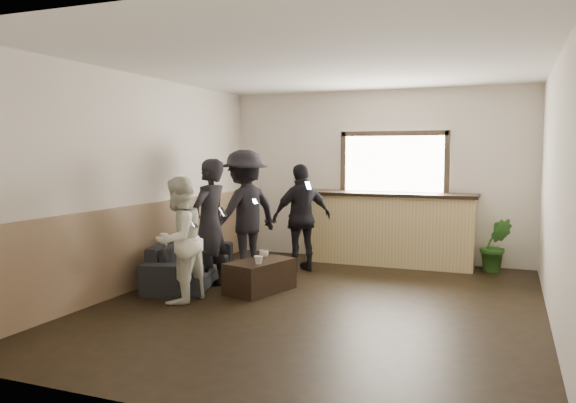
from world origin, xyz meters
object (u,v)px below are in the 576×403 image
at_px(sofa, 191,260).
at_px(cup_b, 259,260).
at_px(person_c, 245,212).
at_px(bar_counter, 390,224).
at_px(person_a, 209,224).
at_px(person_b, 179,240).
at_px(potted_plant, 496,245).
at_px(coffee_table, 260,276).
at_px(person_d, 302,218).
at_px(cup_a, 264,254).

bearing_deg(sofa, cup_b, -123.30).
height_order(cup_b, person_c, person_c).
xyz_separation_m(bar_counter, person_a, (-1.88, -2.48, 0.21)).
height_order(bar_counter, person_b, bar_counter).
bearing_deg(cup_b, person_b, -140.90).
relative_size(person_a, person_c, 0.94).
xyz_separation_m(sofa, cup_b, (1.21, -0.39, 0.16)).
xyz_separation_m(bar_counter, potted_plant, (1.60, -0.05, -0.23)).
distance_m(coffee_table, person_a, 0.95).
bearing_deg(sofa, person_a, -136.22).
relative_size(person_b, person_c, 0.82).
relative_size(bar_counter, person_d, 1.67).
distance_m(coffee_table, person_d, 1.52).
bearing_deg(cup_a, sofa, -178.09).
xyz_separation_m(sofa, coffee_table, (1.14, -0.20, -0.09)).
bearing_deg(potted_plant, bar_counter, 178.36).
relative_size(sofa, cup_a, 16.67).
xyz_separation_m(cup_a, person_b, (-0.64, -1.05, 0.30)).
distance_m(person_b, person_c, 1.80).
bearing_deg(person_b, sofa, -151.39).
height_order(sofa, person_a, person_a).
height_order(bar_counter, coffee_table, bar_counter).
bearing_deg(bar_counter, person_c, -142.76).
bearing_deg(person_a, potted_plant, 131.26).
bearing_deg(person_b, bar_counter, 154.30).
bearing_deg(cup_a, coffee_table, -78.31).
height_order(person_b, person_d, person_d).
relative_size(sofa, person_b, 1.33).
bearing_deg(person_a, cup_b, 87.15).
relative_size(cup_a, person_d, 0.07).
distance_m(sofa, potted_plant, 4.48).
bearing_deg(cup_b, person_a, 170.85).
bearing_deg(cup_b, potted_plant, 43.22).
xyz_separation_m(person_a, person_c, (-0.00, 1.05, 0.06)).
xyz_separation_m(bar_counter, person_c, (-1.88, -1.43, 0.27)).
distance_m(bar_counter, cup_a, 2.51).
distance_m(bar_counter, potted_plant, 1.62).
xyz_separation_m(potted_plant, person_d, (-2.72, -0.96, 0.40)).
xyz_separation_m(cup_a, potted_plant, (2.83, 2.12, -0.04)).
xyz_separation_m(cup_a, person_d, (0.11, 1.16, 0.36)).
distance_m(cup_a, person_b, 1.26).
relative_size(coffee_table, person_a, 0.53).
xyz_separation_m(person_c, person_d, (0.75, 0.42, -0.10)).
relative_size(sofa, person_c, 1.09).
relative_size(sofa, person_a, 1.17).
bearing_deg(cup_b, bar_counter, 66.73).
distance_m(bar_counter, cup_b, 2.83).
height_order(cup_b, person_a, person_a).
bearing_deg(sofa, coffee_table, -115.11).
bearing_deg(person_c, cup_b, 56.32).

